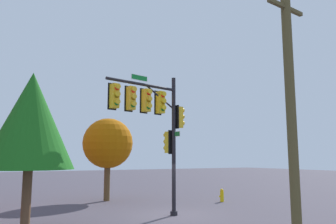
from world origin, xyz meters
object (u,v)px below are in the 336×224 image
object	(u,v)px
fire_hydrant	(222,195)
tree_near	(108,144)
tree_mid	(31,120)
signal_pole_assembly	(156,116)
utility_pole	(291,111)

from	to	relation	value
fire_hydrant	tree_near	size ratio (longest dim) A/B	0.15
fire_hydrant	tree_mid	distance (m)	13.22
signal_pole_assembly	utility_pole	distance (m)	7.46
signal_pole_assembly	tree_mid	size ratio (longest dim) A/B	1.12
fire_hydrant	tree_mid	xyz separation A→B (m)	(12.15, 3.49, 3.87)
tree_mid	utility_pole	bearing A→B (deg)	134.06
signal_pole_assembly	tree_near	bearing A→B (deg)	-90.40
signal_pole_assembly	utility_pole	world-z (taller)	utility_pole
utility_pole	tree_mid	bearing A→B (deg)	-45.94
fire_hydrant	tree_near	world-z (taller)	tree_near
fire_hydrant	tree_mid	bearing A→B (deg)	16.04
utility_pole	tree_mid	distance (m)	9.65
utility_pole	tree_mid	xyz separation A→B (m)	(6.71, -6.94, 0.03)
utility_pole	tree_near	xyz separation A→B (m)	(0.92, -14.54, -0.47)
tree_near	tree_mid	world-z (taller)	tree_mid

